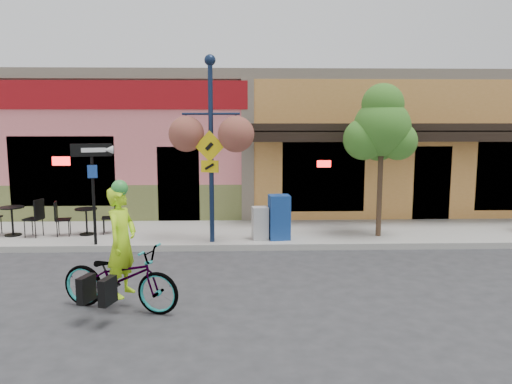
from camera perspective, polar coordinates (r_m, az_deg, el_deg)
ground at (r=11.39m, az=4.43°, el=-7.33°), size 90.00×90.00×0.00m
sidewalk at (r=13.30m, az=3.49°, el=-4.72°), size 24.00×3.00×0.15m
curb at (r=11.90m, az=4.14°, el=-6.27°), size 24.00×0.12×0.15m
building at (r=18.47m, az=1.97°, el=5.72°), size 18.20×8.20×4.50m
bicycle at (r=8.42m, az=-15.28°, el=-9.43°), size 2.16×1.28×1.07m
cyclist_rider at (r=8.31m, az=-15.04°, el=-7.18°), size 0.59×0.74×1.76m
lamp_post at (r=11.79m, az=-5.15°, el=4.79°), size 1.50×0.90×4.40m
one_way_sign at (r=12.17m, az=-18.08°, el=-0.28°), size 0.93×0.44×2.37m
cafe_set_left at (r=14.01m, az=-26.11°, el=-2.56°), size 1.75×1.17×0.97m
cafe_set_right at (r=13.40m, az=-18.82°, el=-2.78°), size 1.60×1.01×0.89m
newspaper_box_blue at (r=12.22m, az=2.67°, el=-2.89°), size 0.54×0.49×1.09m
newspaper_box_grey at (r=12.22m, az=0.47°, el=-3.57°), size 0.42×0.39×0.80m
street_tree at (r=12.75m, az=14.07°, el=3.57°), size 1.76×1.76×3.84m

